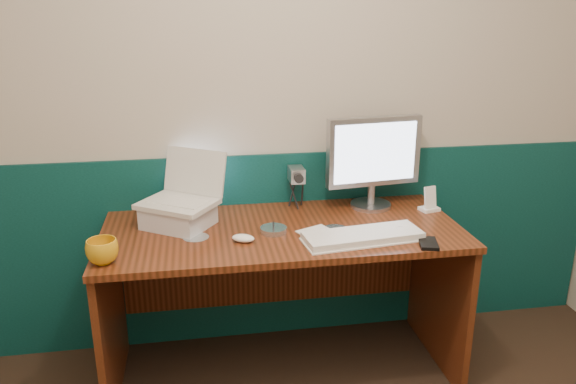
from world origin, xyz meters
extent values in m
cube|color=#B7AB9B|center=(0.00, 1.75, 1.25)|extent=(3.50, 0.04, 2.50)
cube|color=#072E2E|center=(0.00, 1.74, 0.50)|extent=(3.48, 0.02, 1.00)
cube|color=#3C1B0A|center=(-0.03, 1.38, 0.38)|extent=(1.60, 0.70, 0.75)
cube|color=silver|center=(-0.48, 1.48, 0.80)|extent=(0.36, 0.34, 0.09)
cube|color=white|center=(0.29, 1.19, 0.76)|extent=(0.52, 0.23, 0.03)
ellipsoid|color=white|center=(0.46, 1.22, 0.77)|extent=(0.12, 0.10, 0.04)
ellipsoid|color=white|center=(-0.21, 1.26, 0.77)|extent=(0.11, 0.09, 0.03)
imported|color=orange|center=(-0.77, 1.14, 0.80)|extent=(0.13, 0.13, 0.10)
cylinder|color=#AEB8BE|center=(-0.07, 1.34, 0.76)|extent=(0.12, 0.12, 0.02)
cylinder|color=#B5BFC6|center=(-0.41, 1.34, 0.75)|extent=(0.11, 0.11, 0.00)
cylinder|color=silver|center=(0.21, 1.33, 0.75)|extent=(0.11, 0.11, 0.00)
cylinder|color=black|center=(0.46, 1.31, 0.75)|extent=(0.14, 0.01, 0.01)
cube|color=white|center=(0.11, 1.32, 0.75)|extent=(0.17, 0.15, 0.00)
cube|color=white|center=(0.71, 1.49, 0.76)|extent=(0.10, 0.09, 0.02)
cube|color=white|center=(0.71, 1.49, 0.82)|extent=(0.07, 0.04, 0.11)
cube|color=black|center=(0.54, 1.10, 0.76)|extent=(0.10, 0.14, 0.01)
camera|label=1|loc=(-0.38, -0.93, 1.69)|focal=35.00mm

